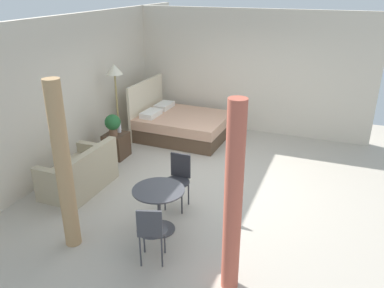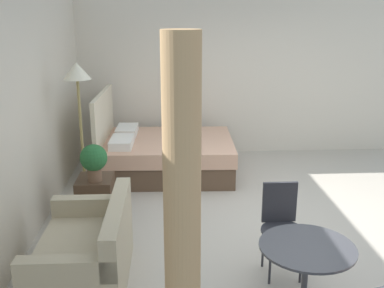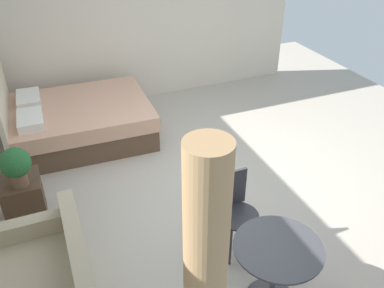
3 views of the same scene
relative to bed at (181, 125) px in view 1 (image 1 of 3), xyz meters
The scene contains 14 objects.
ground_plane 2.18m from the bed, 142.13° to the right, with size 8.63×8.64×0.02m, color #B2A899.
wall_back 2.53m from the bed, 138.72° to the left, with size 8.63×0.12×2.87m, color beige.
wall_right 2.06m from the bed, 49.93° to the right, with size 0.12×5.64×2.87m, color beige.
bed is the anchor object (origin of this frame).
couch 3.01m from the bed, 166.89° to the left, with size 1.33×0.81×0.80m.
nightstand 1.72m from the bed, 151.61° to the left, with size 0.48×0.42×0.52m.
potted_plant 1.86m from the bed, 153.72° to the left, with size 0.32×0.32×0.45m.
vase 1.64m from the bed, 149.96° to the left, with size 0.10×0.10×0.18m.
floor_lamp 1.95m from the bed, 135.06° to the left, with size 0.34×0.34×1.85m.
balcony_table 3.73m from the bed, 161.91° to the right, with size 0.76×0.76×0.69m.
cafe_chair_near_window 3.02m from the bed, 157.69° to the right, with size 0.43×0.43×0.89m.
cafe_chair_near_couch 4.48m from the bed, 161.88° to the right, with size 0.50×0.50×0.86m.
curtain_left 5.00m from the bed, 150.19° to the right, with size 0.21×0.21×2.37m.
curtain_right 4.36m from the bed, behind, with size 0.22×0.22×2.37m.
Camera 1 is at (-6.20, -2.06, 3.44)m, focal length 36.49 mm.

